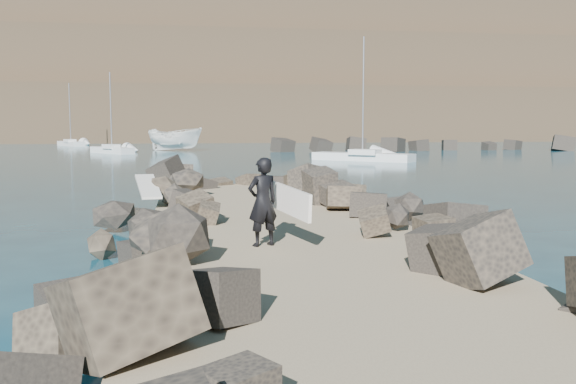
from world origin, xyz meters
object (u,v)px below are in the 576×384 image
boat_imported (175,139)px  surfer_with_board (266,202)px  sailboat_e (71,144)px  surfboard_resting (148,190)px

boat_imported → surfer_with_board: 62.63m
surfer_with_board → sailboat_e: (-17.01, 81.81, -1.12)m
surfboard_resting → sailboat_e: 76.30m
surfboard_resting → surfer_with_board: (2.59, -6.89, 0.43)m
sailboat_e → boat_imported: bearing=-52.7°
surfboard_resting → surfer_with_board: bearing=-78.1°
surfer_with_board → sailboat_e: sailboat_e is taller
surfboard_resting → boat_imported: 55.71m
boat_imported → surfer_with_board: bearing=-149.0°
surfer_with_board → sailboat_e: size_ratio=0.23×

